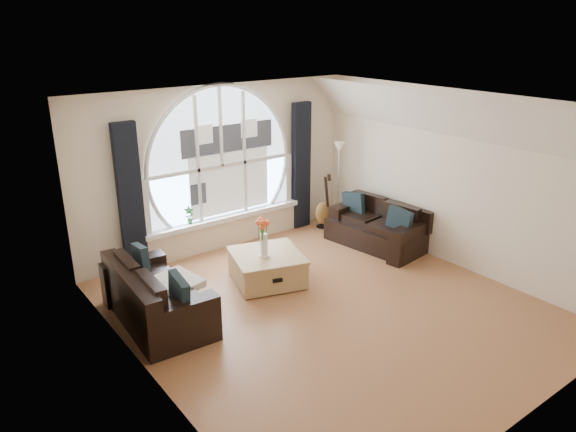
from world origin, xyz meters
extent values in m
cube|color=brown|center=(0.00, 0.00, 0.00)|extent=(5.00, 5.50, 0.01)
cube|color=silver|center=(0.00, 0.00, 2.70)|extent=(5.00, 5.50, 0.01)
cube|color=beige|center=(0.00, 2.75, 1.35)|extent=(5.00, 0.01, 2.70)
cube|color=beige|center=(0.00, -2.75, 1.35)|extent=(5.00, 0.01, 2.70)
cube|color=beige|center=(-2.50, 0.00, 1.35)|extent=(0.01, 5.50, 2.70)
cube|color=beige|center=(2.50, 0.00, 1.35)|extent=(0.01, 5.50, 2.70)
cube|color=silver|center=(2.20, 0.00, 2.35)|extent=(0.92, 5.50, 0.72)
cube|color=silver|center=(0.00, 2.72, 1.62)|extent=(2.60, 0.06, 2.15)
cube|color=white|center=(0.00, 2.65, 0.51)|extent=(2.90, 0.22, 0.08)
cube|color=white|center=(0.00, 2.69, 1.62)|extent=(2.76, 0.08, 2.15)
cube|color=silver|center=(0.15, 2.71, 1.50)|extent=(1.70, 0.02, 1.50)
cube|color=black|center=(-1.60, 2.63, 1.15)|extent=(0.35, 0.12, 2.30)
cube|color=black|center=(1.60, 2.63, 1.15)|extent=(0.35, 0.12, 2.30)
cube|color=black|center=(-1.95, 1.07, 0.40)|extent=(0.96, 1.77, 0.77)
cube|color=black|center=(2.06, 1.13, 0.40)|extent=(1.04, 1.75, 0.73)
cube|color=#A7834F|center=(-0.21, 1.13, 0.24)|extent=(1.22, 1.22, 0.48)
cube|color=silver|center=(-1.73, 0.98, 0.50)|extent=(0.66, 0.66, 0.10)
cube|color=white|center=(-0.29, 1.09, 0.83)|extent=(0.24, 0.24, 0.70)
cube|color=#B2B2B2|center=(2.11, 2.19, 0.80)|extent=(0.24, 0.24, 1.60)
cube|color=olive|center=(1.87, 2.27, 0.53)|extent=(0.40, 0.30, 1.06)
imported|color=#1E6023|center=(-0.66, 2.65, 0.70)|extent=(0.18, 0.14, 0.29)
camera|label=1|loc=(-4.26, -4.76, 3.63)|focal=33.55mm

